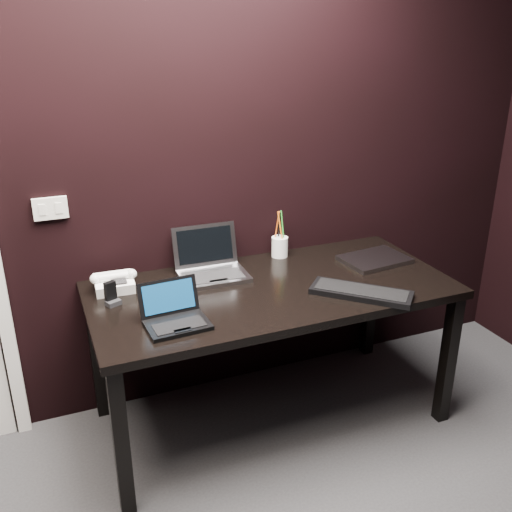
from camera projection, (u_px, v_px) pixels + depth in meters
name	position (u px, v px, depth m)	size (l,w,h in m)	color
wall_back	(182.00, 157.00, 2.71)	(4.00, 4.00, 0.00)	black
wall_switch	(50.00, 208.00, 2.55)	(0.15, 0.02, 0.10)	silver
desk	(272.00, 301.00, 2.71)	(1.70, 0.80, 0.74)	black
netbook	(175.00, 317.00, 2.34)	(0.26, 0.24, 0.16)	black
silver_laptop	(211.00, 267.00, 2.79)	(0.33, 0.30, 0.22)	#A1A1A7
ext_keyboard	(361.00, 292.00, 2.59)	(0.44, 0.43, 0.03)	black
closed_laptop	(375.00, 259.00, 2.96)	(0.36, 0.27, 0.02)	gray
desk_phone	(114.00, 283.00, 2.63)	(0.21, 0.17, 0.10)	white
mobile_phone	(111.00, 296.00, 2.50)	(0.07, 0.07, 0.11)	black
pen_cup	(280.00, 246.00, 3.01)	(0.10, 0.10, 0.25)	white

